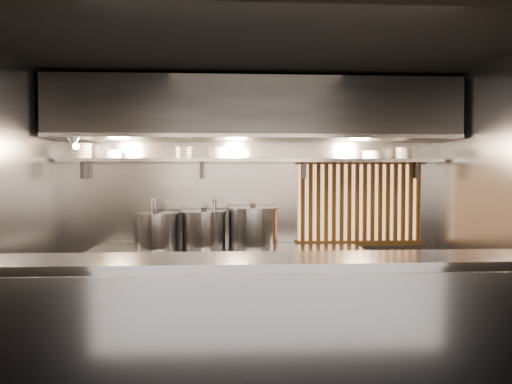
{
  "coord_description": "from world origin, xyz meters",
  "views": [
    {
      "loc": [
        -0.31,
        -4.46,
        1.72
      ],
      "look_at": [
        -0.01,
        0.55,
        1.54
      ],
      "focal_mm": 35.0,
      "sensor_mm": 36.0,
      "label": 1
    }
  ],
  "objects": [
    {
      "name": "wood_screen",
      "position": [
        1.3,
        1.45,
        1.38
      ],
      "size": [
        1.56,
        0.09,
        1.04
      ],
      "color": "#FFB572",
      "rests_on": "wall_back"
    },
    {
      "name": "wall_back",
      "position": [
        0.0,
        1.5,
        1.4
      ],
      "size": [
        4.5,
        0.0,
        4.5
      ],
      "primitive_type": "plane",
      "rotation": [
        1.57,
        0.0,
        0.0
      ],
      "color": "gray",
      "rests_on": "floor"
    },
    {
      "name": "stock_pot_mid",
      "position": [
        -0.57,
        1.17,
        1.11
      ],
      "size": [
        0.54,
        0.54,
        0.45
      ],
      "rotation": [
        0.0,
        0.0,
        -0.05
      ],
      "color": "#97979C",
      "rests_on": "cooking_bench"
    },
    {
      "name": "serving_counter",
      "position": [
        0.0,
        -0.96,
        0.57
      ],
      "size": [
        4.5,
        0.56,
        1.13
      ],
      "color": "#97979C",
      "rests_on": "floor"
    },
    {
      "name": "bowl_stack_4",
      "position": [
        1.4,
        1.32,
        1.95
      ],
      "size": [
        0.24,
        0.24,
        0.09
      ],
      "color": "white",
      "rests_on": "bowl_shelf"
    },
    {
      "name": "floor",
      "position": [
        0.0,
        0.0,
        0.0
      ],
      "size": [
        4.5,
        4.5,
        0.0
      ],
      "primitive_type": "plane",
      "color": "black",
      "rests_on": "ground"
    },
    {
      "name": "faucet_right",
      "position": [
        -0.45,
        1.37,
        1.31
      ],
      "size": [
        0.04,
        0.3,
        0.5
      ],
      "color": "silver",
      "rests_on": "wall_back"
    },
    {
      "name": "bowl_stack_2",
      "position": [
        -0.8,
        1.32,
        1.97
      ],
      "size": [
        0.2,
        0.2,
        0.13
      ],
      "color": "white",
      "rests_on": "bowl_shelf"
    },
    {
      "name": "cooking_bench",
      "position": [
        -0.3,
        1.13,
        0.45
      ],
      "size": [
        3.0,
        0.7,
        0.9
      ],
      "primitive_type": "cube",
      "color": "#97979C",
      "rests_on": "floor"
    },
    {
      "name": "bowl_shelf",
      "position": [
        0.0,
        1.32,
        1.88
      ],
      "size": [
        4.4,
        0.34,
        0.04
      ],
      "primitive_type": "cube",
      "color": "#97979C",
      "rests_on": "wall_back"
    },
    {
      "name": "ceiling",
      "position": [
        0.0,
        0.0,
        2.8
      ],
      "size": [
        4.5,
        4.5,
        0.0
      ],
      "primitive_type": "plane",
      "rotation": [
        3.14,
        0.0,
        0.0
      ],
      "color": "black",
      "rests_on": "wall_back"
    },
    {
      "name": "pendant_bulb",
      "position": [
        -0.1,
        1.2,
        1.96
      ],
      "size": [
        0.09,
        0.09,
        0.19
      ],
      "color": "#2D2D30",
      "rests_on": "exhaust_hood"
    },
    {
      "name": "exhaust_hood",
      "position": [
        0.0,
        1.1,
        2.42
      ],
      "size": [
        4.4,
        0.81,
        0.65
      ],
      "color": "#2D2D30",
      "rests_on": "ceiling"
    },
    {
      "name": "heat_lamp",
      "position": [
        -1.9,
        0.85,
        2.07
      ],
      "size": [
        0.25,
        0.35,
        0.2
      ],
      "color": "#97979C",
      "rests_on": "exhaust_hood"
    },
    {
      "name": "bowl_stack_5",
      "position": [
        1.78,
        1.32,
        1.97
      ],
      "size": [
        0.2,
        0.2,
        0.13
      ],
      "color": "white",
      "rests_on": "bowl_shelf"
    },
    {
      "name": "stock_pot_left",
      "position": [
        -1.09,
        1.1,
        1.1
      ],
      "size": [
        0.58,
        0.58,
        0.44
      ],
      "rotation": [
        0.0,
        0.0,
        0.16
      ],
      "color": "#97979C",
      "rests_on": "cooking_bench"
    },
    {
      "name": "bowl_stack_0",
      "position": [
        -1.95,
        1.32,
        1.98
      ],
      "size": [
        0.23,
        0.23,
        0.17
      ],
      "color": "white",
      "rests_on": "bowl_shelf"
    },
    {
      "name": "stock_pot_right",
      "position": [
        -0.01,
        1.17,
        1.13
      ],
      "size": [
        0.73,
        0.73,
        0.49
      ],
      "rotation": [
        0.0,
        0.0,
        -0.3
      ],
      "color": "#97979C",
      "rests_on": "cooking_bench"
    },
    {
      "name": "wall_right",
      "position": [
        2.25,
        0.0,
        1.4
      ],
      "size": [
        0.0,
        3.0,
        3.0
      ],
      "primitive_type": "plane",
      "rotation": [
        1.57,
        0.0,
        -1.57
      ],
      "color": "gray",
      "rests_on": "floor"
    },
    {
      "name": "bowl_stack_3",
      "position": [
        -0.42,
        1.32,
        1.97
      ],
      "size": [
        0.24,
        0.24,
        0.13
      ],
      "color": "white",
      "rests_on": "bowl_shelf"
    },
    {
      "name": "faucet_left",
      "position": [
        -1.15,
        1.37,
        1.31
      ],
      "size": [
        0.04,
        0.3,
        0.5
      ],
      "color": "silver",
      "rests_on": "wall_back"
    },
    {
      "name": "wall_left",
      "position": [
        -2.25,
        0.0,
        1.4
      ],
      "size": [
        0.0,
        3.0,
        3.0
      ],
      "primitive_type": "plane",
      "rotation": [
        1.57,
        0.0,
        1.57
      ],
      "color": "gray",
      "rests_on": "floor"
    },
    {
      "name": "bowl_stack_1",
      "position": [
        -1.6,
        1.32,
        1.95
      ],
      "size": [
        0.21,
        0.21,
        0.09
      ],
      "color": "white",
      "rests_on": "bowl_shelf"
    }
  ]
}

